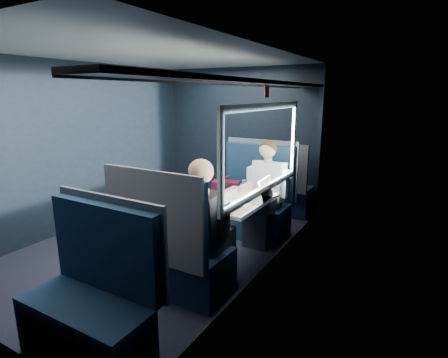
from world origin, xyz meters
The scene contains 13 objects.
ground centered at (0.00, 0.00, -0.01)m, with size 2.80×4.20×0.01m, color black.
room_shell centered at (0.02, 0.00, 1.48)m, with size 3.00×4.40×2.40m.
table centered at (1.03, 0.00, 0.66)m, with size 0.62×1.00×0.74m.
seat_bay_near centered at (0.83, 0.87, 0.43)m, with size 1.07×0.62×1.26m.
seat_bay_far centered at (0.85, -0.87, 0.41)m, with size 1.04×0.62×1.26m.
seat_row_front centered at (0.85, 1.80, 0.41)m, with size 1.04×0.51×1.16m.
seat_row_back centered at (0.85, -1.80, 0.41)m, with size 1.04×0.51×1.16m.
man centered at (1.10, 0.70, 0.72)m, with size 0.53×0.56×1.32m.
woman centered at (1.10, -0.71, 0.73)m, with size 0.53×0.56×1.32m.
papers centered at (1.08, 0.12, 0.74)m, with size 0.52×0.74×0.01m, color white.
laptop centered at (1.31, 0.07, 0.81)m, with size 0.29×0.36×0.26m.
bottle_small centered at (1.26, 0.39, 0.83)m, with size 0.06×0.06×0.21m.
cup centered at (1.28, 0.44, 0.79)m, with size 0.08×0.08×0.10m, color white.
Camera 1 is at (2.77, -3.25, 1.86)m, focal length 28.00 mm.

